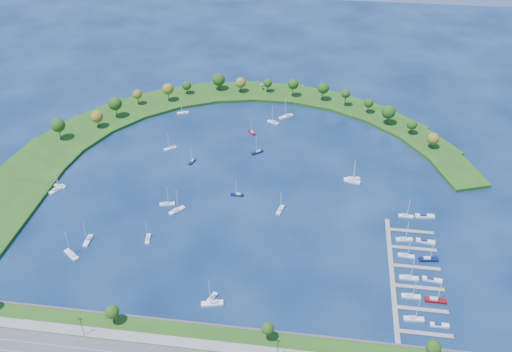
# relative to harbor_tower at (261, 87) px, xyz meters

# --- Properties ---
(ground) EXTENTS (700.00, 700.00, 0.00)m
(ground) POSITION_rel_harbor_tower_xyz_m (6.60, -119.98, -4.21)
(ground) COLOR #071C3D
(ground) RESTS_ON ground
(breakwater) EXTENTS (286.74, 247.64, 2.00)m
(breakwater) POSITION_rel_harbor_tower_xyz_m (-39.73, -71.26, -3.23)
(breakwater) COLOR #1F5115
(breakwater) RESTS_ON ground
(breakwater_trees) EXTENTS (241.74, 93.44, 14.94)m
(breakwater_trees) POSITION_rel_harbor_tower_xyz_m (-12.71, -35.48, 6.49)
(breakwater_trees) COLOR #382314
(breakwater_trees) RESTS_ON breakwater
(harbor_tower) EXTENTS (2.60, 2.60, 4.32)m
(harbor_tower) POSITION_rel_harbor_tower_xyz_m (0.00, 0.00, 0.00)
(harbor_tower) COLOR gray
(harbor_tower) RESTS_ON breakwater
(dock_system) EXTENTS (24.28, 82.00, 1.60)m
(dock_system) POSITION_rel_harbor_tower_xyz_m (91.90, -180.98, -3.86)
(dock_system) COLOR gray
(dock_system) RESTS_ON ground
(moored_boat_0) EXTENTS (7.59, 6.66, 11.65)m
(moored_boat_0) POSITION_rel_harbor_tower_xyz_m (8.23, -84.31, -3.32)
(moored_boat_0) COLOR #0A1243
(moored_boat_0) RESTS_ON ground
(moored_boat_1) EXTENTS (7.53, 3.77, 10.66)m
(moored_boat_1) POSITION_rel_harbor_tower_xyz_m (-98.34, -135.31, -3.34)
(moored_boat_1) COLOR white
(moored_boat_1) RESTS_ON ground
(moored_boat_2) EXTENTS (9.67, 4.75, 13.69)m
(moored_boat_2) POSITION_rel_harbor_tower_xyz_m (66.50, -107.98, -3.26)
(moored_boat_2) COLOR white
(moored_boat_2) RESTS_ON ground
(moored_boat_3) EXTENTS (7.19, 2.02, 10.57)m
(moored_boat_3) POSITION_rel_harbor_tower_xyz_m (3.06, -129.58, -3.35)
(moored_boat_3) COLOR #0A1243
(moored_boat_3) RESTS_ON ground
(moored_boat_4) EXTENTS (8.22, 4.63, 11.66)m
(moored_boat_4) POSITION_rel_harbor_tower_xyz_m (-50.09, -40.44, -3.32)
(moored_boat_4) COLOR white
(moored_boat_4) RESTS_ON ground
(moored_boat_5) EXTENTS (2.54, 8.69, 12.72)m
(moored_boat_5) POSITION_rel_harbor_tower_xyz_m (-64.76, -177.63, -3.29)
(moored_boat_5) COLOR white
(moored_boat_5) RESTS_ON ground
(moored_boat_6) EXTENTS (4.13, 8.43, 11.95)m
(moored_boat_6) POSITION_rel_harbor_tower_xyz_m (28.13, -140.00, -3.31)
(moored_boat_6) COLOR white
(moored_boat_6) RESTS_ON ground
(moored_boat_7) EXTENTS (8.46, 4.40, 11.97)m
(moored_boat_7) POSITION_rel_harbor_tower_xyz_m (-33.42, -143.14, -3.31)
(moored_boat_7) COLOR white
(moored_boat_7) RESTS_ON ground
(moored_boat_8) EXTENTS (7.64, 6.35, 11.51)m
(moored_boat_8) POSITION_rel_harbor_tower_xyz_m (-46.60, -87.39, -3.32)
(moored_boat_8) COLOR white
(moored_boat_8) RESTS_ON ground
(moored_boat_9) EXTENTS (4.95, 8.06, 11.48)m
(moored_boat_9) POSITION_rel_harbor_tower_xyz_m (4.13, -207.13, -3.32)
(moored_boat_9) COLOR white
(moored_boat_9) RESTS_ON ground
(moored_boat_10) EXTENTS (3.30, 7.64, 10.87)m
(moored_boat_10) POSITION_rel_harbor_tower_xyz_m (-35.43, -172.26, -3.34)
(moored_boat_10) COLOR white
(moored_boat_10) RESTS_ON ground
(moored_boat_11) EXTENTS (10.14, 5.00, 14.37)m
(moored_boat_11) POSITION_rel_harbor_tower_xyz_m (5.28, -209.95, -3.23)
(moored_boat_11) COLOR white
(moored_boat_11) RESTS_ON ground
(moored_boat_12) EXTENTS (5.92, 7.00, 10.60)m
(moored_boat_12) POSITION_rel_harbor_tower_xyz_m (1.38, -60.60, -3.35)
(moored_boat_12) COLOR maroon
(moored_boat_12) RESTS_ON ground
(moored_boat_13) EXTENTS (8.11, 8.74, 13.72)m
(moored_boat_13) POSITION_rel_harbor_tower_xyz_m (-26.75, -148.08, -3.25)
(moored_boat_13) COLOR white
(moored_boat_13) RESTS_ON ground
(moored_boat_14) EXTENTS (6.88, 10.18, 14.65)m
(moored_boat_14) POSITION_rel_harbor_tower_xyz_m (-98.45, -138.73, -3.22)
(moored_boat_14) COLOR white
(moored_boat_14) RESTS_ON ground
(moored_boat_15) EXTENTS (3.32, 7.10, 10.07)m
(moored_boat_15) POSITION_rel_harbor_tower_xyz_m (-29.50, -100.05, -3.36)
(moored_boat_15) COLOR #0A1243
(moored_boat_15) RESTS_ON ground
(moored_boat_16) EXTENTS (8.45, 5.45, 12.10)m
(moored_boat_16) POSITION_rel_harbor_tower_xyz_m (13.85, -45.34, -3.31)
(moored_boat_16) COLOR white
(moored_boat_16) RESTS_ON ground
(moored_boat_17) EXTENTS (9.60, 4.58, 13.60)m
(moored_boat_17) POSITION_rel_harbor_tower_xyz_m (66.30, -105.67, -3.26)
(moored_boat_17) COLOR white
(moored_boat_17) RESTS_ON ground
(moored_boat_18) EXTENTS (9.71, 8.84, 15.11)m
(moored_boat_18) POSITION_rel_harbor_tower_xyz_m (21.81, -36.43, -3.21)
(moored_boat_18) COLOR white
(moored_boat_18) RESTS_ON ground
(moored_boat_19) EXTENTS (9.47, 8.07, 14.39)m
(moored_boat_19) POSITION_rel_harbor_tower_xyz_m (-68.69, -188.78, -3.23)
(moored_boat_19) COLOR white
(moored_boat_19) RESTS_ON ground
(docked_boat_0) EXTENTS (8.71, 2.91, 12.62)m
(docked_boat_0) POSITION_rel_harbor_tower_xyz_m (92.11, -206.87, -3.29)
(docked_boat_0) COLOR white
(docked_boat_0) RESTS_ON ground
(docked_boat_1) EXTENTS (7.86, 2.39, 1.59)m
(docked_boat_1) POSITION_rel_harbor_tower_xyz_m (102.59, -208.72, -3.63)
(docked_boat_1) COLOR white
(docked_boat_1) RESTS_ON ground
(docked_boat_2) EXTENTS (8.46, 2.48, 12.40)m
(docked_boat_2) POSITION_rel_harbor_tower_xyz_m (92.11, -193.82, -3.30)
(docked_boat_2) COLOR white
(docked_boat_2) RESTS_ON ground
(docked_boat_3) EXTENTS (9.51, 2.78, 13.93)m
(docked_boat_3) POSITION_rel_harbor_tower_xyz_m (102.60, -194.81, -3.25)
(docked_boat_3) COLOR maroon
(docked_boat_3) RESTS_ON ground
(docked_boat_4) EXTENTS (8.73, 2.52, 12.80)m
(docked_boat_4) POSITION_rel_harbor_tower_xyz_m (92.11, -182.33, -3.28)
(docked_boat_4) COLOR white
(docked_boat_4) RESTS_ON ground
(docked_boat_5) EXTENTS (8.86, 3.39, 1.76)m
(docked_boat_5) POSITION_rel_harbor_tower_xyz_m (102.57, -182.00, -3.57)
(docked_boat_5) COLOR white
(docked_boat_5) RESTS_ON ground
(docked_boat_6) EXTENTS (7.96, 2.94, 11.44)m
(docked_boat_6) POSITION_rel_harbor_tower_xyz_m (92.13, -167.20, -3.32)
(docked_boat_6) COLOR white
(docked_boat_6) RESTS_ON ground
(docked_boat_7) EXTENTS (9.42, 3.80, 13.45)m
(docked_boat_7) POSITION_rel_harbor_tower_xyz_m (102.60, -168.41, -3.26)
(docked_boat_7) COLOR #0A1243
(docked_boat_7) RESTS_ON ground
(docked_boat_8) EXTENTS (8.48, 3.56, 12.09)m
(docked_boat_8) POSITION_rel_harbor_tower_xyz_m (92.12, -155.23, -3.31)
(docked_boat_8) COLOR white
(docked_boat_8) RESTS_ON ground
(docked_boat_9) EXTENTS (9.55, 3.83, 1.89)m
(docked_boat_9) POSITION_rel_harbor_tower_xyz_m (102.57, -155.32, -3.52)
(docked_boat_9) COLOR white
(docked_boat_9) RESTS_ON ground
(docked_boat_10) EXTENTS (7.79, 2.31, 11.40)m
(docked_boat_10) POSITION_rel_harbor_tower_xyz_m (94.53, -136.12, -3.32)
(docked_boat_10) COLOR white
(docked_boat_10) RESTS_ON ground
(docked_boat_11) EXTENTS (10.11, 3.64, 2.02)m
(docked_boat_11) POSITION_rel_harbor_tower_xyz_m (104.46, -134.91, -3.47)
(docked_boat_11) COLOR white
(docked_boat_11) RESTS_ON ground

